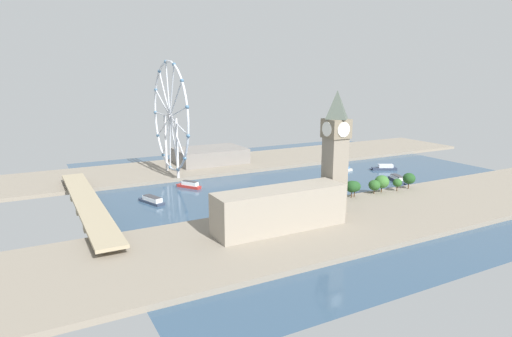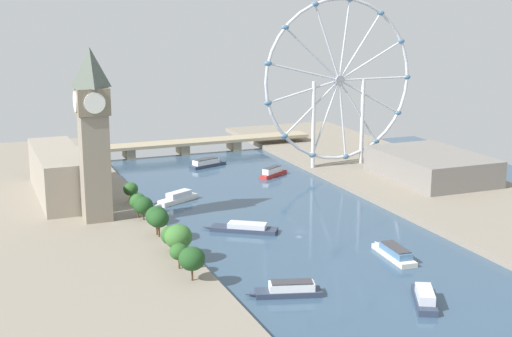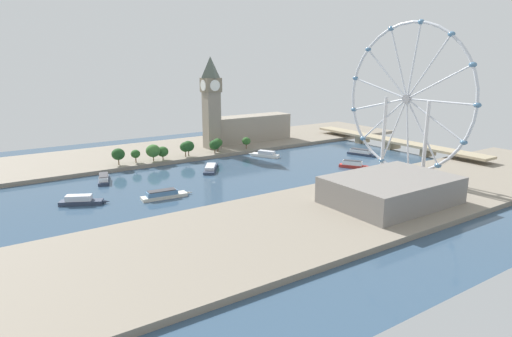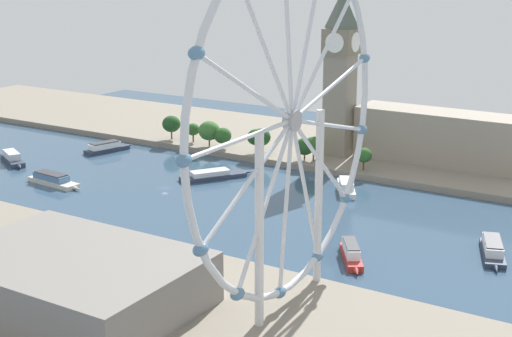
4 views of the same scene
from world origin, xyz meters
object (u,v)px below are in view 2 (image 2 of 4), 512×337
(ferris_wheel, at_px, (339,81))
(clock_tower, at_px, (93,132))
(riverside_hall, at_px, (431,166))
(tour_boat_1, at_px, (424,297))
(tour_boat_0, at_px, (207,163))
(tour_boat_6, at_px, (244,228))
(tour_boat_5, at_px, (177,198))
(river_bridge, at_px, (183,144))
(tour_boat_3, at_px, (289,290))
(tour_boat_2, at_px, (394,253))
(tour_boat_4, at_px, (273,172))
(parliament_block, at_px, (58,174))

(ferris_wheel, bearing_deg, clock_tower, -159.08)
(riverside_hall, xyz_separation_m, tour_boat_1, (-103.30, -144.46, -8.20))
(tour_boat_0, height_order, tour_boat_6, tour_boat_0)
(tour_boat_5, bearing_deg, river_bridge, -136.41)
(clock_tower, xyz_separation_m, tour_boat_0, (87.19, 100.16, -42.77))
(tour_boat_5, bearing_deg, tour_boat_3, 62.49)
(riverside_hall, distance_m, tour_boat_2, 133.28)
(tour_boat_3, relative_size, tour_boat_4, 1.19)
(tour_boat_1, bearing_deg, tour_boat_2, 8.11)
(clock_tower, distance_m, tour_boat_0, 139.51)
(river_bridge, xyz_separation_m, tour_boat_3, (-35.27, -255.86, -4.39))
(clock_tower, relative_size, tour_boat_4, 3.43)
(riverside_hall, xyz_separation_m, tour_boat_3, (-144.78, -120.26, -8.21))
(river_bridge, bearing_deg, tour_boat_5, -107.72)
(river_bridge, relative_size, tour_boat_1, 6.82)
(riverside_hall, height_order, tour_boat_0, riverside_hall)
(riverside_hall, bearing_deg, tour_boat_4, 146.64)
(clock_tower, xyz_separation_m, river_bridge, (84.29, 145.22, -38.40))
(tour_boat_6, bearing_deg, tour_boat_4, -86.25)
(riverside_hall, height_order, tour_boat_6, riverside_hall)
(parliament_block, xyz_separation_m, tour_boat_1, (101.88, -183.79, -13.12))
(riverside_hall, relative_size, river_bridge, 0.38)
(clock_tower, distance_m, riverside_hall, 197.10)
(tour_boat_1, bearing_deg, tour_boat_3, 87.23)
(tour_boat_1, bearing_deg, ferris_wheel, 7.97)
(parliament_block, distance_m, tour_boat_5, 63.36)
(river_bridge, xyz_separation_m, tour_boat_6, (-23.31, -179.58, -4.98))
(clock_tower, height_order, parliament_block, clock_tower)
(tour_boat_3, height_order, tour_boat_6, tour_boat_3)
(tour_boat_3, height_order, tour_boat_5, tour_boat_5)
(tour_boat_0, relative_size, tour_boat_4, 1.20)
(tour_boat_1, bearing_deg, tour_boat_4, 19.97)
(riverside_hall, height_order, tour_boat_3, riverside_hall)
(tour_boat_2, bearing_deg, tour_boat_1, 165.55)
(tour_boat_0, height_order, tour_boat_3, tour_boat_3)
(tour_boat_0, relative_size, tour_boat_2, 0.87)
(river_bridge, distance_m, tour_boat_3, 258.32)
(parliament_block, relative_size, riverside_hall, 1.17)
(clock_tower, bearing_deg, tour_boat_3, -66.10)
(tour_boat_3, distance_m, tour_boat_4, 184.02)
(tour_boat_6, bearing_deg, ferris_wheel, -102.06)
(riverside_hall, height_order, tour_boat_4, riverside_hall)
(tour_boat_2, bearing_deg, tour_boat_3, 114.43)
(parliament_block, bearing_deg, tour_boat_4, 5.23)
(tour_boat_1, distance_m, tour_boat_2, 47.09)
(clock_tower, xyz_separation_m, tour_boat_6, (60.98, -34.36, -43.38))
(river_bridge, height_order, tour_boat_4, river_bridge)
(clock_tower, distance_m, tour_boat_5, 68.25)
(river_bridge, height_order, tour_boat_5, river_bridge)
(ferris_wheel, distance_m, tour_boat_0, 98.23)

